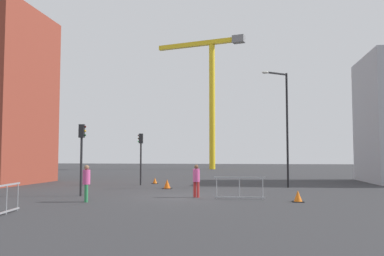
{
  "coord_description": "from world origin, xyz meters",
  "views": [
    {
      "loc": [
        3.5,
        -20.48,
        2.12
      ],
      "look_at": [
        0.0,
        3.55,
        3.75
      ],
      "focal_mm": 38.0,
      "sensor_mm": 36.0,
      "label": 1
    }
  ],
  "objects_px": {
    "construction_crane": "(211,83)",
    "pedestrian_walking": "(196,178)",
    "streetlamp_tall": "(284,119)",
    "traffic_light_crosswalk": "(141,150)",
    "traffic_cone_on_verge": "(167,184)",
    "pedestrian_waiting": "(86,180)",
    "traffic_cone_orange": "(155,181)",
    "traffic_light_verge": "(82,147)",
    "traffic_cone_by_barrier": "(298,197)"
  },
  "relations": [
    {
      "from": "streetlamp_tall",
      "to": "traffic_cone_by_barrier",
      "type": "bearing_deg",
      "value": -90.69
    },
    {
      "from": "streetlamp_tall",
      "to": "pedestrian_walking",
      "type": "relative_size",
      "value": 4.63
    },
    {
      "from": "construction_crane",
      "to": "traffic_cone_on_verge",
      "type": "relative_size",
      "value": 34.12
    },
    {
      "from": "streetlamp_tall",
      "to": "traffic_light_crosswalk",
      "type": "distance_m",
      "value": 10.24
    },
    {
      "from": "traffic_cone_orange",
      "to": "traffic_cone_by_barrier",
      "type": "distance_m",
      "value": 14.1
    },
    {
      "from": "traffic_light_verge",
      "to": "construction_crane",
      "type": "bearing_deg",
      "value": 86.33
    },
    {
      "from": "construction_crane",
      "to": "traffic_cone_orange",
      "type": "height_order",
      "value": "construction_crane"
    },
    {
      "from": "traffic_cone_on_verge",
      "to": "pedestrian_waiting",
      "type": "bearing_deg",
      "value": -105.46
    },
    {
      "from": "construction_crane",
      "to": "traffic_cone_orange",
      "type": "relative_size",
      "value": 44.71
    },
    {
      "from": "pedestrian_waiting",
      "to": "traffic_cone_on_verge",
      "type": "xyz_separation_m",
      "value": [
        2.14,
        7.74,
        -0.7
      ]
    },
    {
      "from": "traffic_light_verge",
      "to": "traffic_cone_by_barrier",
      "type": "bearing_deg",
      "value": -5.96
    },
    {
      "from": "traffic_cone_on_verge",
      "to": "traffic_cone_by_barrier",
      "type": "distance_m",
      "value": 9.75
    },
    {
      "from": "traffic_light_crosswalk",
      "to": "traffic_cone_on_verge",
      "type": "distance_m",
      "value": 4.33
    },
    {
      "from": "streetlamp_tall",
      "to": "traffic_cone_on_verge",
      "type": "bearing_deg",
      "value": -165.79
    },
    {
      "from": "pedestrian_walking",
      "to": "traffic_cone_orange",
      "type": "xyz_separation_m",
      "value": [
        -4.39,
        9.36,
        -0.75
      ]
    },
    {
      "from": "traffic_light_verge",
      "to": "traffic_light_crosswalk",
      "type": "distance_m",
      "value": 8.03
    },
    {
      "from": "traffic_cone_orange",
      "to": "pedestrian_walking",
      "type": "bearing_deg",
      "value": -64.89
    },
    {
      "from": "traffic_cone_by_barrier",
      "to": "construction_crane",
      "type": "bearing_deg",
      "value": 100.8
    },
    {
      "from": "traffic_light_verge",
      "to": "pedestrian_walking",
      "type": "height_order",
      "value": "traffic_light_verge"
    },
    {
      "from": "traffic_light_crosswalk",
      "to": "pedestrian_walking",
      "type": "bearing_deg",
      "value": -57.04
    },
    {
      "from": "traffic_light_verge",
      "to": "traffic_cone_orange",
      "type": "relative_size",
      "value": 8.26
    },
    {
      "from": "streetlamp_tall",
      "to": "traffic_cone_orange",
      "type": "distance_m",
      "value": 10.55
    },
    {
      "from": "construction_crane",
      "to": "traffic_cone_on_verge",
      "type": "xyz_separation_m",
      "value": [
        0.81,
        -36.67,
        -13.07
      ]
    },
    {
      "from": "traffic_cone_on_verge",
      "to": "traffic_cone_by_barrier",
      "type": "height_order",
      "value": "traffic_cone_on_verge"
    },
    {
      "from": "pedestrian_waiting",
      "to": "traffic_cone_orange",
      "type": "relative_size",
      "value": 3.69
    },
    {
      "from": "construction_crane",
      "to": "pedestrian_walking",
      "type": "bearing_deg",
      "value": -85.39
    },
    {
      "from": "construction_crane",
      "to": "traffic_light_verge",
      "type": "height_order",
      "value": "construction_crane"
    },
    {
      "from": "traffic_cone_orange",
      "to": "traffic_cone_by_barrier",
      "type": "bearing_deg",
      "value": -49.12
    },
    {
      "from": "traffic_cone_on_verge",
      "to": "pedestrian_walking",
      "type": "bearing_deg",
      "value": -63.16
    },
    {
      "from": "pedestrian_waiting",
      "to": "pedestrian_walking",
      "type": "bearing_deg",
      "value": 29.83
    },
    {
      "from": "pedestrian_waiting",
      "to": "traffic_cone_by_barrier",
      "type": "bearing_deg",
      "value": 8.31
    },
    {
      "from": "streetlamp_tall",
      "to": "pedestrian_walking",
      "type": "distance_m",
      "value": 9.23
    },
    {
      "from": "traffic_cone_on_verge",
      "to": "traffic_light_crosswalk",
      "type": "bearing_deg",
      "value": 132.26
    },
    {
      "from": "pedestrian_walking",
      "to": "traffic_cone_orange",
      "type": "bearing_deg",
      "value": 115.11
    },
    {
      "from": "construction_crane",
      "to": "pedestrian_walking",
      "type": "distance_m",
      "value": 43.65
    },
    {
      "from": "traffic_cone_by_barrier",
      "to": "traffic_light_crosswalk",
      "type": "bearing_deg",
      "value": 137.39
    },
    {
      "from": "streetlamp_tall",
      "to": "traffic_light_crosswalk",
      "type": "relative_size",
      "value": 2.07
    },
    {
      "from": "traffic_light_crosswalk",
      "to": "pedestrian_walking",
      "type": "relative_size",
      "value": 2.23
    },
    {
      "from": "construction_crane",
      "to": "pedestrian_walking",
      "type": "relative_size",
      "value": 12.34
    },
    {
      "from": "pedestrian_walking",
      "to": "traffic_cone_orange",
      "type": "height_order",
      "value": "pedestrian_walking"
    },
    {
      "from": "streetlamp_tall",
      "to": "traffic_light_verge",
      "type": "height_order",
      "value": "streetlamp_tall"
    },
    {
      "from": "pedestrian_walking",
      "to": "pedestrian_waiting",
      "type": "bearing_deg",
      "value": -150.17
    },
    {
      "from": "traffic_light_crosswalk",
      "to": "traffic_cone_orange",
      "type": "bearing_deg",
      "value": 66.47
    },
    {
      "from": "traffic_cone_by_barrier",
      "to": "traffic_cone_on_verge",
      "type": "bearing_deg",
      "value": 139.35
    },
    {
      "from": "traffic_cone_orange",
      "to": "streetlamp_tall",
      "type": "bearing_deg",
      "value": -14.5
    },
    {
      "from": "construction_crane",
      "to": "pedestrian_walking",
      "type": "height_order",
      "value": "construction_crane"
    },
    {
      "from": "traffic_light_verge",
      "to": "pedestrian_walking",
      "type": "distance_m",
      "value": 6.26
    },
    {
      "from": "traffic_light_crosswalk",
      "to": "traffic_cone_on_verge",
      "type": "height_order",
      "value": "traffic_light_crosswalk"
    },
    {
      "from": "construction_crane",
      "to": "traffic_light_verge",
      "type": "bearing_deg",
      "value": -93.67
    },
    {
      "from": "traffic_light_crosswalk",
      "to": "traffic_cone_on_verge",
      "type": "bearing_deg",
      "value": -47.74
    }
  ]
}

